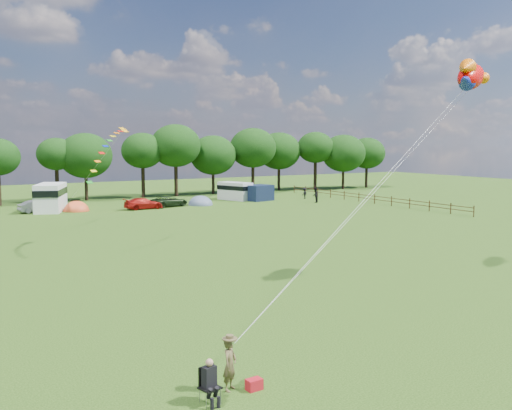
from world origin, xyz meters
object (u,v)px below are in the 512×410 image
car_b (38,206)px  car_d (169,201)px  kite_flyer (230,365)px  campervan_d (235,190)px  tent_orange (76,211)px  walker_b (304,193)px  walker_a (315,195)px  camp_chair (209,376)px  campervan_c (51,196)px  fish_kite (470,76)px  tent_greyblue (200,205)px  car_c (144,204)px

car_b → car_d: (14.66, -2.07, -0.03)m
car_b → kite_flyer: 51.06m
campervan_d → car_b: bearing=73.9°
tent_orange → walker_b: bearing=-2.8°
campervan_d → walker_a: (7.25, -8.20, -0.32)m
car_b → camp_chair: bearing=167.4°
campervan_c → fish_kite: size_ratio=1.72×
car_b → tent_greyblue: car_b is taller
tent_orange → kite_flyer: (-6.83, -50.09, 0.80)m
camp_chair → tent_orange: bearing=67.4°
car_c → tent_greyblue: bearing=-87.6°
car_d → tent_greyblue: bearing=-105.5°
tent_greyblue → campervan_c: bearing=170.7°
tent_orange → tent_greyblue: 14.76m
kite_flyer → tent_orange: bearing=45.8°
tent_greyblue → fish_kite: size_ratio=0.84×
campervan_c → camp_chair: size_ratio=4.96×
car_b → camp_chair: (-3.81, -51.45, 0.16)m
campervan_d → fish_kite: size_ratio=1.32×
car_c → walker_a: walker_a is taller
car_d → fish_kite: size_ratio=1.18×
campervan_d → walker_b: 9.60m
walker_b → tent_orange: bearing=-27.7°
car_b → campervan_d: 25.32m
fish_kite → walker_a: fish_kite is taller
tent_orange → kite_flyer: size_ratio=1.92×
campervan_c → tent_orange: 3.27m
kite_flyer → walker_b: kite_flyer is taller
campervan_c → camp_chair: (-5.31, -51.95, -0.84)m
car_c → campervan_d: size_ratio=0.83×
campervan_d → walker_b: size_ratio=3.45×
car_d → camp_chair: size_ratio=3.41×
car_b → car_d: size_ratio=0.81×
campervan_c → car_c: bearing=-89.3°
campervan_c → fish_kite: 48.13m
camp_chair → tent_greyblue: bearing=51.6°
car_b → camp_chair: camp_chair is taller
walker_b → walker_a: bearing=45.4°
car_b → campervan_d: (25.29, 0.93, 0.61)m
fish_kite → car_c: bearing=66.8°
car_c → camp_chair: (-14.93, -48.44, 0.17)m
car_b → fish_kite: 48.35m
campervan_c → tent_greyblue: (17.16, -2.81, -1.64)m
campervan_d → walker_b: campervan_d is taller
campervan_d → walker_b: (9.00, -3.32, -0.52)m
car_b → campervan_d: bearing=-96.3°
campervan_d → camp_chair: bearing=132.7°
car_d → fish_kite: fish_kite is taller
fish_kite → kite_flyer: bearing=170.1°
car_d → kite_flyer: size_ratio=2.87×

